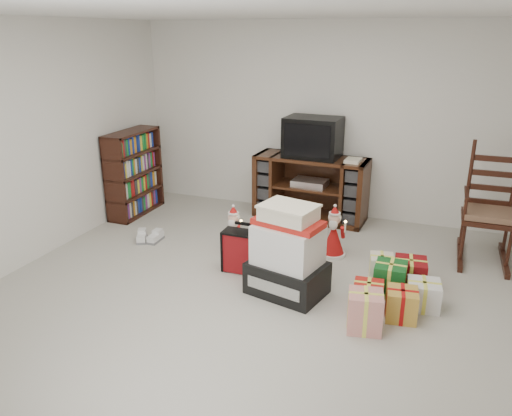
% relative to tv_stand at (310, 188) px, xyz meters
% --- Properties ---
extents(room, '(5.01, 5.01, 2.51)m').
position_rel_tv_stand_xyz_m(room, '(0.05, -2.21, 0.83)').
color(room, '#B0ACA1').
rests_on(room, ground).
extents(tv_stand, '(1.48, 0.59, 0.83)m').
position_rel_tv_stand_xyz_m(tv_stand, '(0.00, 0.00, 0.00)').
color(tv_stand, '#452213').
rests_on(tv_stand, floor).
extents(bookshelf, '(0.31, 0.92, 1.13)m').
position_rel_tv_stand_xyz_m(bookshelf, '(-2.26, -0.65, 0.13)').
color(bookshelf, black).
rests_on(bookshelf, floor).
extents(rocking_chair, '(0.53, 0.87, 1.31)m').
position_rel_tv_stand_xyz_m(rocking_chair, '(2.10, -0.53, 0.03)').
color(rocking_chair, black).
rests_on(rocking_chair, floor).
extents(gift_pile, '(0.78, 0.64, 0.86)m').
position_rel_tv_stand_xyz_m(gift_pile, '(0.33, -2.05, -0.04)').
color(gift_pile, black).
rests_on(gift_pile, floor).
extents(red_suitcase, '(0.34, 0.18, 0.52)m').
position_rel_tv_stand_xyz_m(red_suitcase, '(-0.25, -1.79, -0.19)').
color(red_suitcase, maroon).
rests_on(red_suitcase, floor).
extents(stocking, '(0.33, 0.20, 0.67)m').
position_rel_tv_stand_xyz_m(stocking, '(0.29, -2.19, -0.08)').
color(stocking, '#0D7D23').
rests_on(stocking, floor).
extents(teddy_bear, '(0.27, 0.24, 0.40)m').
position_rel_tv_stand_xyz_m(teddy_bear, '(0.18, -1.94, -0.24)').
color(teddy_bear, brown).
rests_on(teddy_bear, floor).
extents(santa_figurine, '(0.29, 0.27, 0.59)m').
position_rel_tv_stand_xyz_m(santa_figurine, '(0.56, -1.07, -0.19)').
color(santa_figurine, '#AA1312').
rests_on(santa_figurine, floor).
extents(mrs_claus_figurine, '(0.27, 0.26, 0.55)m').
position_rel_tv_stand_xyz_m(mrs_claus_figurine, '(-0.50, -1.39, -0.20)').
color(mrs_claus_figurine, '#AA1312').
rests_on(mrs_claus_figurine, floor).
extents(sneaker_pair, '(0.33, 0.28, 0.09)m').
position_rel_tv_stand_xyz_m(sneaker_pair, '(-1.57, -1.45, -0.37)').
color(sneaker_pair, white).
rests_on(sneaker_pair, floor).
extents(gift_cluster, '(0.82, 1.20, 0.28)m').
position_rel_tv_stand_xyz_m(gift_cluster, '(1.29, -1.87, -0.28)').
color(gift_cluster, '#B41C14').
rests_on(gift_cluster, floor).
extents(crt_television, '(0.71, 0.53, 0.51)m').
position_rel_tv_stand_xyz_m(crt_television, '(0.00, 0.01, 0.67)').
color(crt_television, black).
rests_on(crt_television, tv_stand).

